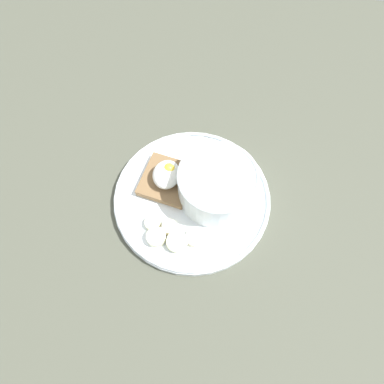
{
  "coord_description": "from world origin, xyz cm",
  "views": [
    {
      "loc": [
        -27.99,
        -4.97,
        61.31
      ],
      "look_at": [
        0.0,
        0.0,
        5.0
      ],
      "focal_mm": 35.0,
      "sensor_mm": 36.0,
      "label": 1
    }
  ],
  "objects_px": {
    "banana_slice_back": "(153,223)",
    "banana_slice_inner": "(194,238)",
    "banana_slice_left": "(170,228)",
    "toast_slice": "(167,180)",
    "banana_slice_front": "(156,237)",
    "banana_slice_right": "(177,242)",
    "poached_egg": "(167,174)",
    "oatmeal_bowl": "(217,184)"
  },
  "relations": [
    {
      "from": "toast_slice",
      "to": "poached_egg",
      "type": "bearing_deg",
      "value": -27.59
    },
    {
      "from": "banana_slice_back",
      "to": "banana_slice_right",
      "type": "xyz_separation_m",
      "value": [
        -0.03,
        -0.05,
        0.0
      ]
    },
    {
      "from": "toast_slice",
      "to": "oatmeal_bowl",
      "type": "bearing_deg",
      "value": -94.07
    },
    {
      "from": "poached_egg",
      "to": "banana_slice_right",
      "type": "xyz_separation_m",
      "value": [
        -0.11,
        -0.04,
        -0.02
      ]
    },
    {
      "from": "poached_egg",
      "to": "banana_slice_left",
      "type": "distance_m",
      "value": 0.09
    },
    {
      "from": "oatmeal_bowl",
      "to": "banana_slice_inner",
      "type": "distance_m",
      "value": 0.1
    },
    {
      "from": "banana_slice_right",
      "to": "banana_slice_inner",
      "type": "xyz_separation_m",
      "value": [
        0.01,
        -0.03,
        -0.0
      ]
    },
    {
      "from": "banana_slice_front",
      "to": "banana_slice_right",
      "type": "bearing_deg",
      "value": -93.52
    },
    {
      "from": "banana_slice_right",
      "to": "oatmeal_bowl",
      "type": "bearing_deg",
      "value": -25.91
    },
    {
      "from": "oatmeal_bowl",
      "to": "toast_slice",
      "type": "xyz_separation_m",
      "value": [
        0.01,
        0.09,
        -0.02
      ]
    },
    {
      "from": "poached_egg",
      "to": "banana_slice_back",
      "type": "relative_size",
      "value": 1.9
    },
    {
      "from": "oatmeal_bowl",
      "to": "poached_egg",
      "type": "xyz_separation_m",
      "value": [
        0.01,
        0.09,
        -0.0
      ]
    },
    {
      "from": "toast_slice",
      "to": "banana_slice_right",
      "type": "height_order",
      "value": "banana_slice_right"
    },
    {
      "from": "banana_slice_left",
      "to": "banana_slice_right",
      "type": "bearing_deg",
      "value": -143.5
    },
    {
      "from": "toast_slice",
      "to": "banana_slice_left",
      "type": "distance_m",
      "value": 0.09
    },
    {
      "from": "poached_egg",
      "to": "banana_slice_left",
      "type": "relative_size",
      "value": 2.01
    },
    {
      "from": "oatmeal_bowl",
      "to": "poached_egg",
      "type": "relative_size",
      "value": 2.42
    },
    {
      "from": "toast_slice",
      "to": "banana_slice_left",
      "type": "xyz_separation_m",
      "value": [
        -0.09,
        -0.02,
        -0.0
      ]
    },
    {
      "from": "toast_slice",
      "to": "banana_slice_front",
      "type": "xyz_separation_m",
      "value": [
        -0.11,
        -0.0,
        -0.0
      ]
    },
    {
      "from": "banana_slice_left",
      "to": "banana_slice_right",
      "type": "distance_m",
      "value": 0.03
    },
    {
      "from": "oatmeal_bowl",
      "to": "banana_slice_front",
      "type": "bearing_deg",
      "value": 139.93
    },
    {
      "from": "oatmeal_bowl",
      "to": "banana_slice_inner",
      "type": "xyz_separation_m",
      "value": [
        -0.09,
        0.02,
        -0.03
      ]
    },
    {
      "from": "banana_slice_inner",
      "to": "banana_slice_back",
      "type": "bearing_deg",
      "value": 79.38
    },
    {
      "from": "poached_egg",
      "to": "banana_slice_front",
      "type": "distance_m",
      "value": 0.11
    },
    {
      "from": "banana_slice_back",
      "to": "banana_slice_right",
      "type": "distance_m",
      "value": 0.05
    },
    {
      "from": "toast_slice",
      "to": "poached_egg",
      "type": "distance_m",
      "value": 0.02
    },
    {
      "from": "oatmeal_bowl",
      "to": "banana_slice_right",
      "type": "relative_size",
      "value": 2.72
    },
    {
      "from": "toast_slice",
      "to": "poached_egg",
      "type": "xyz_separation_m",
      "value": [
        0.0,
        -0.0,
        0.02
      ]
    },
    {
      "from": "banana_slice_back",
      "to": "banana_slice_inner",
      "type": "relative_size",
      "value": 1.0
    },
    {
      "from": "banana_slice_inner",
      "to": "oatmeal_bowl",
      "type": "bearing_deg",
      "value": -14.33
    },
    {
      "from": "banana_slice_back",
      "to": "toast_slice",
      "type": "bearing_deg",
      "value": -5.14
    },
    {
      "from": "banana_slice_left",
      "to": "banana_slice_inner",
      "type": "relative_size",
      "value": 0.95
    },
    {
      "from": "banana_slice_back",
      "to": "banana_slice_inner",
      "type": "distance_m",
      "value": 0.07
    },
    {
      "from": "banana_slice_right",
      "to": "banana_slice_inner",
      "type": "relative_size",
      "value": 1.69
    },
    {
      "from": "oatmeal_bowl",
      "to": "banana_slice_front",
      "type": "height_order",
      "value": "oatmeal_bowl"
    },
    {
      "from": "oatmeal_bowl",
      "to": "banana_slice_left",
      "type": "relative_size",
      "value": 4.85
    },
    {
      "from": "oatmeal_bowl",
      "to": "poached_egg",
      "type": "distance_m",
      "value": 0.09
    },
    {
      "from": "oatmeal_bowl",
      "to": "banana_slice_right",
      "type": "distance_m",
      "value": 0.12
    },
    {
      "from": "banana_slice_left",
      "to": "banana_slice_back",
      "type": "height_order",
      "value": "banana_slice_left"
    },
    {
      "from": "banana_slice_back",
      "to": "banana_slice_right",
      "type": "bearing_deg",
      "value": -119.27
    },
    {
      "from": "poached_egg",
      "to": "banana_slice_left",
      "type": "xyz_separation_m",
      "value": [
        -0.09,
        -0.02,
        -0.02
      ]
    },
    {
      "from": "banana_slice_front",
      "to": "banana_slice_inner",
      "type": "height_order",
      "value": "banana_slice_front"
    }
  ]
}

